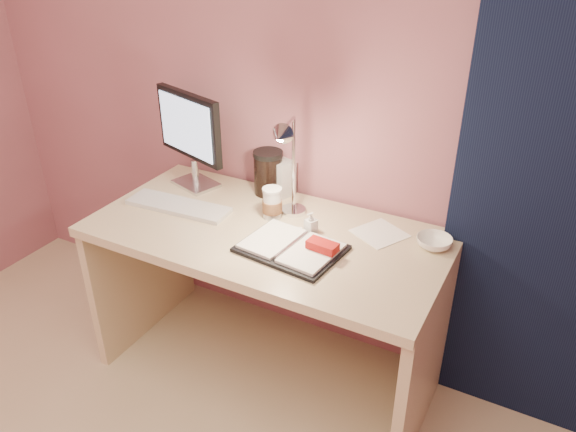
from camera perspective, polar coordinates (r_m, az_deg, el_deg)
The scene contains 14 objects.
room at distance 2.06m, azimuth 26.11°, elevation 5.99°, with size 3.50×3.50×3.50m.
desk at distance 2.37m, azimuth -1.22°, elevation -5.38°, with size 1.40×0.70×0.73m.
monitor at distance 2.48m, azimuth -9.79°, elevation 8.47°, with size 0.39×0.20×0.43m.
keyboard at distance 2.39m, azimuth -11.07°, elevation 1.01°, with size 0.45×0.13×0.02m, color silver.
planner at distance 2.06m, azimuth 0.60°, elevation -3.20°, with size 0.39×0.31×0.06m.
paper_a at distance 2.15m, azimuth -0.28°, elevation -2.07°, with size 0.13×0.13×0.00m, color white.
paper_b at distance 2.20m, azimuth 9.29°, elevation -1.75°, with size 0.17×0.17×0.00m, color white.
paper_c at distance 2.10m, azimuth 0.96°, elevation -2.92°, with size 0.15×0.15×0.00m, color white.
coffee_cup at distance 2.25m, azimuth -1.61°, elevation 1.24°, with size 0.08×0.08×0.13m.
bowl at distance 2.14m, azimuth 14.63°, elevation -2.62°, with size 0.13×0.13×0.04m, color white.
lotion_bottle at distance 2.15m, azimuth 2.35°, elevation -0.74°, with size 0.04×0.04×0.09m, color silver.
dark_jar at distance 2.44m, azimuth -2.01°, elevation 4.21°, with size 0.12×0.12×0.18m, color black.
product_box at distance 2.44m, azimuth -0.71°, elevation 3.94°, with size 0.10×0.08×0.16m, color silver.
desk_lamp at distance 2.12m, azimuth -1.31°, elevation 5.79°, with size 0.13×0.27×0.44m.
Camera 1 is at (0.96, -0.25, 1.84)m, focal length 35.00 mm.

